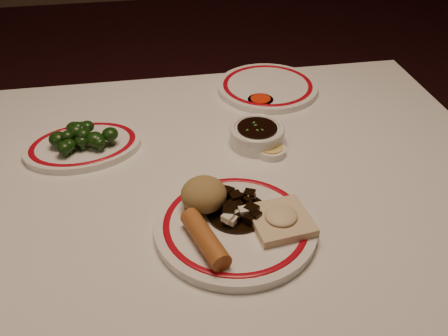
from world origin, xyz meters
TOP-DOWN VIEW (x-y plane):
  - dining_table at (0.00, 0.00)m, footprint 1.20×0.90m
  - main_plate at (0.00, -0.18)m, footprint 0.31×0.31m
  - rice_mound at (-0.04, -0.13)m, footprint 0.08×0.08m
  - spring_roll at (-0.06, -0.22)m, footprint 0.07×0.13m
  - fried_wonton at (0.08, -0.19)m, footprint 0.11×0.11m
  - stirfry_heap at (0.01, -0.15)m, footprint 0.11×0.11m
  - broccoli_plate at (-0.27, 0.13)m, footprint 0.28×0.25m
  - broccoli_pile at (-0.28, 0.13)m, footprint 0.15×0.11m
  - soy_bowl at (0.10, 0.09)m, footprint 0.12×0.12m
  - sweet_sour_dish at (0.15, 0.26)m, footprint 0.06×0.06m
  - mustard_dish at (0.12, 0.04)m, footprint 0.06×0.06m
  - far_plate at (0.19, 0.33)m, footprint 0.27×0.27m

SIDE VIEW (x-z plane):
  - dining_table at x=0.00m, z-range 0.28..1.03m
  - sweet_sour_dish at x=0.15m, z-range 0.75..0.77m
  - mustard_dish at x=0.12m, z-range 0.75..0.77m
  - broccoli_plate at x=-0.27m, z-range 0.75..0.77m
  - far_plate at x=0.19m, z-range 0.75..0.77m
  - main_plate at x=0.00m, z-range 0.75..0.77m
  - soy_bowl at x=0.10m, z-range 0.75..0.79m
  - fried_wonton at x=0.08m, z-range 0.77..0.79m
  - stirfry_heap at x=0.01m, z-range 0.76..0.80m
  - spring_roll at x=-0.06m, z-range 0.77..0.80m
  - broccoli_pile at x=-0.28m, z-range 0.76..0.81m
  - rice_mound at x=-0.04m, z-range 0.77..0.83m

